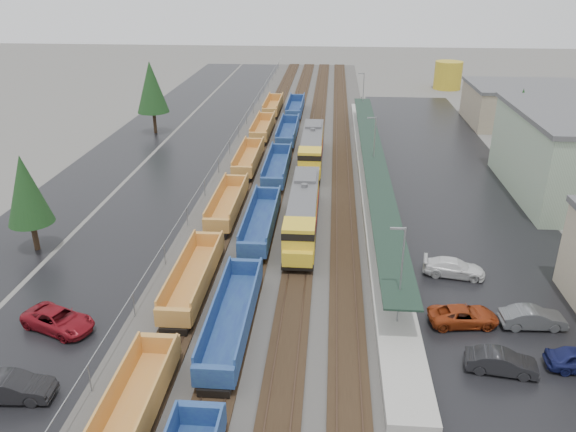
{
  "coord_description": "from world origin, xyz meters",
  "views": [
    {
      "loc": [
        4.46,
        -13.74,
        23.45
      ],
      "look_at": [
        0.6,
        34.82,
        2.0
      ],
      "focal_mm": 35.0,
      "sensor_mm": 36.0,
      "label": 1
    }
  ],
  "objects_px": {
    "parked_car_west_c": "(58,320)",
    "parked_car_east_e": "(533,318)",
    "well_string_yellow": "(228,204)",
    "storage_tank": "(448,75)",
    "parked_car_west_b": "(11,388)",
    "well_string_blue": "(261,222)",
    "parked_car_east_c": "(454,268)",
    "locomotive_lead": "(303,213)",
    "parked_car_east_a": "(502,362)",
    "locomotive_trail": "(312,149)",
    "parked_car_east_b": "(463,316)"
  },
  "relations": [
    {
      "from": "parked_car_east_a",
      "to": "parked_car_east_e",
      "type": "bearing_deg",
      "value": -26.4
    },
    {
      "from": "parked_car_east_a",
      "to": "well_string_blue",
      "type": "bearing_deg",
      "value": 50.62
    },
    {
      "from": "parked_car_west_b",
      "to": "parked_car_west_c",
      "type": "bearing_deg",
      "value": -0.27
    },
    {
      "from": "parked_car_west_c",
      "to": "locomotive_lead",
      "type": "bearing_deg",
      "value": -22.7
    },
    {
      "from": "parked_car_east_b",
      "to": "parked_car_east_c",
      "type": "distance_m",
      "value": 7.1
    },
    {
      "from": "parked_car_east_b",
      "to": "well_string_yellow",
      "type": "bearing_deg",
      "value": 41.48
    },
    {
      "from": "parked_car_west_c",
      "to": "parked_car_east_e",
      "type": "bearing_deg",
      "value": -63.8
    },
    {
      "from": "locomotive_lead",
      "to": "parked_car_east_b",
      "type": "relative_size",
      "value": 3.65
    },
    {
      "from": "locomotive_trail",
      "to": "parked_car_east_c",
      "type": "relative_size",
      "value": 3.6
    },
    {
      "from": "locomotive_lead",
      "to": "parked_car_east_c",
      "type": "relative_size",
      "value": 3.6
    },
    {
      "from": "parked_car_east_a",
      "to": "parked_car_east_c",
      "type": "distance_m",
      "value": 12.24
    },
    {
      "from": "well_string_blue",
      "to": "parked_car_east_c",
      "type": "relative_size",
      "value": 22.16
    },
    {
      "from": "storage_tank",
      "to": "parked_car_west_c",
      "type": "xyz_separation_m",
      "value": [
        -43.1,
        -91.33,
        -2.12
      ]
    },
    {
      "from": "storage_tank",
      "to": "parked_car_east_e",
      "type": "distance_m",
      "value": 88.96
    },
    {
      "from": "well_string_yellow",
      "to": "well_string_blue",
      "type": "height_order",
      "value": "well_string_blue"
    },
    {
      "from": "parked_car_west_c",
      "to": "locomotive_trail",
      "type": "bearing_deg",
      "value": -2.07
    },
    {
      "from": "locomotive_lead",
      "to": "parked_car_west_c",
      "type": "bearing_deg",
      "value": -133.94
    },
    {
      "from": "storage_tank",
      "to": "parked_car_west_c",
      "type": "distance_m",
      "value": 101.02
    },
    {
      "from": "well_string_blue",
      "to": "parked_car_west_c",
      "type": "xyz_separation_m",
      "value": [
        -12.37,
        -16.86,
        -0.41
      ]
    },
    {
      "from": "locomotive_trail",
      "to": "parked_car_west_b",
      "type": "xyz_separation_m",
      "value": [
        -15.93,
        -45.04,
        -1.4
      ]
    },
    {
      "from": "well_string_yellow",
      "to": "well_string_blue",
      "type": "relative_size",
      "value": 0.93
    },
    {
      "from": "parked_car_east_b",
      "to": "storage_tank",
      "type": "bearing_deg",
      "value": -15.98
    },
    {
      "from": "well_string_yellow",
      "to": "parked_car_east_c",
      "type": "height_order",
      "value": "well_string_yellow"
    },
    {
      "from": "locomotive_lead",
      "to": "parked_car_east_a",
      "type": "distance_m",
      "value": 23.64
    },
    {
      "from": "storage_tank",
      "to": "parked_car_east_c",
      "type": "bearing_deg",
      "value": -99.59
    },
    {
      "from": "well_string_blue",
      "to": "parked_car_east_c",
      "type": "xyz_separation_m",
      "value": [
        16.98,
        -6.89,
        -0.43
      ]
    },
    {
      "from": "locomotive_lead",
      "to": "parked_car_east_e",
      "type": "distance_m",
      "value": 22.25
    },
    {
      "from": "storage_tank",
      "to": "parked_car_east_a",
      "type": "distance_m",
      "value": 94.53
    },
    {
      "from": "well_string_yellow",
      "to": "storage_tank",
      "type": "distance_m",
      "value": 78.4
    },
    {
      "from": "storage_tank",
      "to": "parked_car_east_c",
      "type": "distance_m",
      "value": 82.55
    },
    {
      "from": "parked_car_east_b",
      "to": "parked_car_east_e",
      "type": "bearing_deg",
      "value": -96.5
    },
    {
      "from": "well_string_yellow",
      "to": "storage_tank",
      "type": "bearing_deg",
      "value": 63.7
    },
    {
      "from": "parked_car_east_e",
      "to": "well_string_yellow",
      "type": "bearing_deg",
      "value": 50.94
    },
    {
      "from": "well_string_yellow",
      "to": "parked_car_east_a",
      "type": "distance_m",
      "value": 31.82
    },
    {
      "from": "parked_car_west_b",
      "to": "parked_car_east_e",
      "type": "distance_m",
      "value": 34.57
    },
    {
      "from": "parked_car_west_c",
      "to": "parked_car_east_e",
      "type": "relative_size",
      "value": 1.18
    },
    {
      "from": "well_string_yellow",
      "to": "parked_car_east_b",
      "type": "relative_size",
      "value": 20.92
    },
    {
      "from": "locomotive_trail",
      "to": "well_string_blue",
      "type": "relative_size",
      "value": 0.16
    },
    {
      "from": "well_string_yellow",
      "to": "parked_car_west_c",
      "type": "xyz_separation_m",
      "value": [
        -8.37,
        -21.06,
        -0.39
      ]
    },
    {
      "from": "well_string_blue",
      "to": "parked_car_east_c",
      "type": "distance_m",
      "value": 18.33
    },
    {
      "from": "well_string_yellow",
      "to": "parked_car_west_b",
      "type": "height_order",
      "value": "well_string_yellow"
    },
    {
      "from": "parked_car_east_a",
      "to": "parked_car_east_e",
      "type": "height_order",
      "value": "parked_car_east_e"
    },
    {
      "from": "parked_car_east_c",
      "to": "parked_car_east_b",
      "type": "bearing_deg",
      "value": -176.21
    },
    {
      "from": "well_string_yellow",
      "to": "parked_car_east_b",
      "type": "height_order",
      "value": "well_string_yellow"
    },
    {
      "from": "locomotive_lead",
      "to": "parked_car_east_c",
      "type": "bearing_deg",
      "value": -28.42
    },
    {
      "from": "well_string_yellow",
      "to": "parked_car_east_e",
      "type": "height_order",
      "value": "well_string_yellow"
    },
    {
      "from": "parked_car_east_b",
      "to": "parked_car_west_c",
      "type": "bearing_deg",
      "value": 89.03
    },
    {
      "from": "parked_car_east_b",
      "to": "parked_car_east_e",
      "type": "xyz_separation_m",
      "value": [
        4.85,
        0.02,
        0.06
      ]
    },
    {
      "from": "locomotive_lead",
      "to": "locomotive_trail",
      "type": "height_order",
      "value": "same"
    },
    {
      "from": "locomotive_trail",
      "to": "parked_car_west_b",
      "type": "relative_size",
      "value": 3.66
    }
  ]
}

